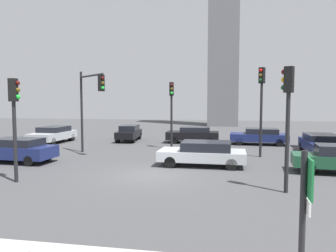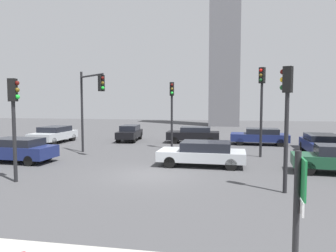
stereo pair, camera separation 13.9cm
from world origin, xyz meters
name	(u,v)px [view 1 (the left image)]	position (x,y,z in m)	size (l,w,h in m)	color
ground_plane	(153,175)	(0.00, 0.00, 0.00)	(91.81, 91.81, 0.00)	#424244
direction_sign	(304,215)	(4.71, -9.99, 1.81)	(0.14, 0.71, 2.68)	black
traffic_light_0	(172,102)	(-0.55, 8.70, 3.48)	(0.38, 0.49, 4.98)	black
traffic_light_1	(91,96)	(-5.37, 5.10, 3.93)	(2.67, 2.51, 5.62)	black
traffic_light_2	(288,105)	(5.81, -2.06, 3.44)	(0.49, 0.43, 4.91)	black
traffic_light_3	(14,110)	(-5.65, -2.42, 3.21)	(0.48, 0.38, 4.57)	black
traffic_light_4	(261,95)	(5.65, 6.25, 3.95)	(0.44, 0.49, 5.71)	black
car_0	(203,153)	(2.25, 2.73, 0.72)	(4.79, 2.21, 1.35)	#ADB2B7
car_1	(193,134)	(0.70, 12.50, 0.74)	(4.48, 2.05, 1.38)	black
car_2	(53,134)	(-11.16, 10.45, 0.75)	(2.26, 4.73, 1.40)	#ADB2B7
car_4	(15,150)	(-8.70, 1.84, 0.74)	(4.80, 2.20, 1.41)	navy
car_5	(259,136)	(6.19, 12.41, 0.72)	(4.69, 2.28, 1.34)	navy
car_6	(322,144)	(9.75, 7.71, 0.75)	(2.27, 4.82, 1.38)	navy
car_7	(129,133)	(-5.13, 12.90, 0.75)	(1.93, 4.16, 1.41)	black
skyline_tower	(224,19)	(2.95, 33.14, 15.31)	(4.29, 4.29, 30.62)	slate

